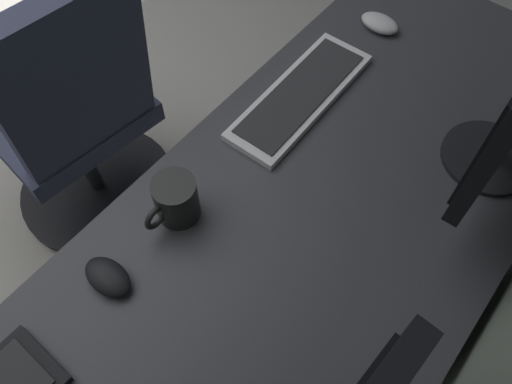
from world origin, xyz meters
TOP-DOWN VIEW (x-y plane):
  - desk at (-0.16, 1.62)m, footprint 1.99×0.71m
  - drawer_pedestal at (-0.37, 1.65)m, footprint 0.40×0.51m
  - keyboard_main at (-0.54, 1.41)m, footprint 0.42×0.15m
  - mouse_main at (0.06, 1.39)m, footprint 0.06×0.10m
  - mouse_spare at (-0.87, 1.42)m, footprint 0.06×0.10m
  - coffee_mug at (-0.13, 1.39)m, footprint 0.13×0.09m
  - office_chair at (-0.25, 0.82)m, footprint 0.56×0.58m

SIDE VIEW (x-z plane):
  - drawer_pedestal at x=-0.37m, z-range 0.00..0.69m
  - office_chair at x=-0.25m, z-range -0.03..0.94m
  - desk at x=-0.16m, z-range 0.30..1.03m
  - keyboard_main at x=-0.54m, z-range 0.73..0.75m
  - mouse_main at x=0.06m, z-range 0.73..0.76m
  - mouse_spare at x=-0.87m, z-range 0.73..0.76m
  - coffee_mug at x=-0.13m, z-range 0.73..0.83m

